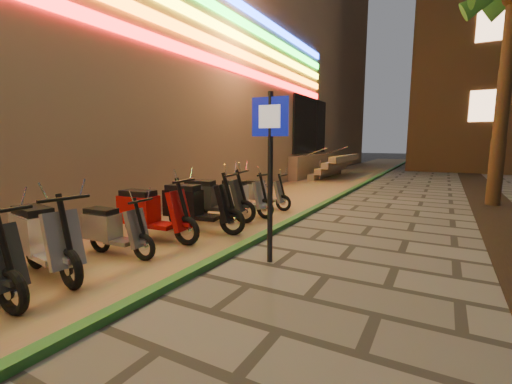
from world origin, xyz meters
The scene contains 11 objects.
parking_strip centered at (-2.60, 10.00, 0.01)m, with size 3.40×60.00×0.01m, color #8C7251.
green_curb centered at (-0.90, 10.00, 0.05)m, with size 0.18×60.00×0.10m, color #25632A.
mall_building centered at (-15.47, 10.02, 7.48)m, with size 24.23×44.00×15.00m.
pedestrian_sign centered at (-0.16, 4.29, 1.74)m, with size 0.59×0.11×2.68m.
scooter_7 centered at (-2.81, 2.23, 0.55)m, with size 1.81×0.75×1.27m.
scooter_8 centered at (-2.67, 3.30, 0.45)m, with size 1.48×0.52×1.04m.
scooter_9 centered at (-2.77, 4.26, 0.55)m, with size 1.82×0.64×1.28m.
scooter_10 centered at (-2.42, 5.22, 0.57)m, with size 1.87×0.76×1.31m.
scooter_11 centered at (-2.70, 6.18, 0.56)m, with size 1.84×0.81×1.29m.
scooter_12 centered at (-2.42, 7.16, 0.51)m, with size 1.66×0.70×1.17m.
scooter_13 centered at (-2.35, 8.14, 0.46)m, with size 1.48×0.52×1.05m.
Camera 1 is at (2.21, -0.48, 1.93)m, focal length 24.00 mm.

